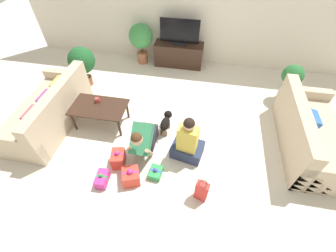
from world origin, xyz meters
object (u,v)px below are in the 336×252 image
at_px(person_kneeling, 144,138).
at_px(gift_bag_a, 202,191).
at_px(sofa_left, 49,112).
at_px(person_sitting, 188,143).
at_px(coffee_table, 99,108).
at_px(dog, 166,121).
at_px(mug, 97,100).
at_px(potted_plant_corner_left, 82,61).
at_px(tv_console, 179,55).
at_px(gift_box_a, 156,172).
at_px(potted_plant_back_left, 141,38).
at_px(gift_box_d, 102,179).
at_px(tv, 180,33).
at_px(potted_plant_corner_right, 291,79).
at_px(gift_box_b, 118,158).
at_px(sofa_right, 309,135).
at_px(gift_box_c, 131,176).

relative_size(person_kneeling, gift_bag_a, 1.93).
bearing_deg(sofa_left, person_sitting, 83.64).
relative_size(sofa_left, coffee_table, 1.91).
distance_m(person_sitting, gift_bag_a, 0.82).
xyz_separation_m(dog, mug, (-1.33, 0.05, 0.28)).
xyz_separation_m(coffee_table, potted_plant_corner_left, (-0.83, 1.16, 0.21)).
bearing_deg(sofa_left, tv_console, 140.36).
relative_size(person_sitting, dog, 1.68).
relative_size(coffee_table, gift_box_a, 3.89).
bearing_deg(gift_bag_a, tv_console, 103.78).
bearing_deg(person_kneeling, gift_box_a, -55.09).
relative_size(potted_plant_back_left, gift_box_d, 3.39).
height_order(coffee_table, person_kneeling, person_kneeling).
relative_size(potted_plant_back_left, person_sitting, 1.09).
height_order(tv, potted_plant_corner_right, tv).
bearing_deg(coffee_table, potted_plant_corner_left, 125.42).
xyz_separation_m(person_kneeling, dog, (0.27, 0.59, -0.13)).
xyz_separation_m(potted_plant_corner_left, gift_bag_a, (2.88, -2.39, -0.40)).
bearing_deg(dog, gift_box_b, 59.89).
xyz_separation_m(coffee_table, potted_plant_back_left, (0.20, 2.35, 0.26)).
distance_m(person_sitting, gift_box_d, 1.49).
bearing_deg(potted_plant_back_left, coffee_table, -94.91).
bearing_deg(gift_box_a, potted_plant_corner_right, 45.68).
xyz_separation_m(tv_console, potted_plant_corner_right, (2.49, -0.95, 0.22)).
distance_m(sofa_right, gift_box_b, 3.32).
bearing_deg(gift_box_b, gift_bag_a, -14.58).
distance_m(tv, mug, 2.61).
relative_size(gift_box_a, gift_box_b, 0.81).
bearing_deg(person_kneeling, gift_bag_a, -32.46).
height_order(sofa_left, tv, tv).
xyz_separation_m(person_sitting, gift_box_b, (-1.11, -0.38, -0.20)).
bearing_deg(gift_bag_a, person_kneeling, 146.21).
bearing_deg(tv_console, coffee_table, -115.74).
xyz_separation_m(potted_plant_corner_right, gift_box_d, (-3.16, -2.70, -0.42)).
height_order(potted_plant_corner_right, potted_plant_corner_left, potted_plant_corner_left).
distance_m(potted_plant_corner_left, gift_box_b, 2.53).
distance_m(coffee_table, tv, 2.70).
distance_m(tv, potted_plant_corner_left, 2.35).
distance_m(sofa_left, gift_bag_a, 3.20).
xyz_separation_m(sofa_left, potted_plant_corner_right, (4.62, 1.62, 0.21)).
relative_size(person_kneeling, gift_box_d, 2.74).
bearing_deg(tv, person_sitting, -78.53).
bearing_deg(sofa_left, person_kneeling, 79.82).
height_order(coffee_table, gift_box_d, coffee_table).
bearing_deg(tv, gift_box_c, -93.59).
bearing_deg(mug, potted_plant_back_left, 83.32).
relative_size(potted_plant_corner_left, gift_box_c, 2.76).
xyz_separation_m(person_sitting, dog, (-0.47, 0.53, -0.12)).
distance_m(potted_plant_back_left, potted_plant_corner_left, 1.57).
bearing_deg(potted_plant_back_left, dog, -65.01).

